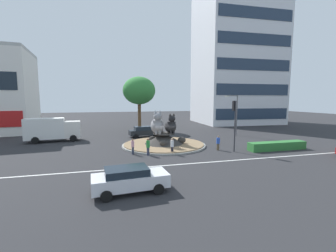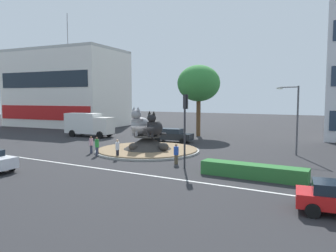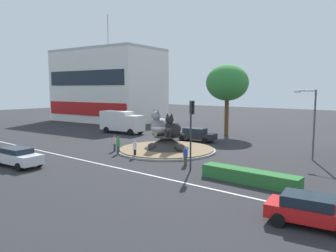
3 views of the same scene
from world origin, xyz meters
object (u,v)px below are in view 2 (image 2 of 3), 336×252
object	(u,v)px
broadleaf_tree_behind_island	(199,84)
cat_statue_black	(154,127)
traffic_light_mast	(185,117)
streetlight_arm	(295,115)
shophouse_block	(67,89)
delivery_box_truck	(88,124)
pedestrian_pink_shirt	(91,144)
hatchback_near_shophouse	(172,135)
pedestrian_blue_shirt	(176,154)
pedestrian_green_shirt	(97,146)
cat_statue_grey	(140,125)
pedestrian_white_shirt	(117,148)

from	to	relation	value
broadleaf_tree_behind_island	cat_statue_black	bearing A→B (deg)	-82.47
traffic_light_mast	streetlight_arm	size ratio (longest dim) A/B	0.87
shophouse_block	delivery_box_truck	bearing A→B (deg)	-40.98
pedestrian_pink_shirt	hatchback_near_shophouse	xyz separation A→B (m)	(2.85, 10.52, -0.03)
cat_statue_black	traffic_light_mast	bearing A→B (deg)	47.65
pedestrian_blue_shirt	pedestrian_pink_shirt	xyz separation A→B (m)	(-9.29, 0.45, 0.03)
cat_statue_black	pedestrian_pink_shirt	size ratio (longest dim) A/B	1.50
streetlight_arm	pedestrian_blue_shirt	xyz separation A→B (m)	(-7.39, -8.82, -2.84)
pedestrian_blue_shirt	broadleaf_tree_behind_island	bearing A→B (deg)	-70.41
pedestrian_blue_shirt	hatchback_near_shophouse	size ratio (longest dim) A/B	0.33
pedestrian_green_shirt	hatchback_near_shophouse	distance (m)	11.40
broadleaf_tree_behind_island	shophouse_block	bearing A→B (deg)	173.16
cat_statue_grey	pedestrian_white_shirt	distance (m)	4.64
cat_statue_grey	pedestrian_blue_shirt	xyz separation A→B (m)	(6.04, -3.76, -1.75)
pedestrian_green_shirt	traffic_light_mast	bearing A→B (deg)	168.15
shophouse_block	streetlight_arm	xyz separation A→B (m)	(42.03, -12.64, -3.26)
streetlight_arm	pedestrian_blue_shirt	distance (m)	11.85
streetlight_arm	pedestrian_green_shirt	xyz separation A→B (m)	(-15.24, -9.16, -2.77)
streetlight_arm	pedestrian_green_shirt	distance (m)	18.00
delivery_box_truck	cat_statue_black	bearing A→B (deg)	-30.76
pedestrian_pink_shirt	hatchback_near_shophouse	size ratio (longest dim) A/B	0.33
cat_statue_black	delivery_box_truck	size ratio (longest dim) A/B	0.35
shophouse_block	broadleaf_tree_behind_island	size ratio (longest dim) A/B	2.26
pedestrian_white_shirt	hatchback_near_shophouse	world-z (taller)	pedestrian_white_shirt
broadleaf_tree_behind_island	pedestrian_pink_shirt	size ratio (longest dim) A/B	5.95
cat_statue_black	pedestrian_pink_shirt	distance (m)	6.12
cat_statue_grey	streetlight_arm	world-z (taller)	streetlight_arm
broadleaf_tree_behind_island	pedestrian_green_shirt	xyz separation A→B (m)	(-1.59, -18.39, -6.21)
pedestrian_blue_shirt	pedestrian_white_shirt	size ratio (longest dim) A/B	0.95
cat_statue_grey	shophouse_block	bearing A→B (deg)	-116.31
pedestrian_green_shirt	delivery_box_truck	xyz separation A→B (m)	(-11.01, 10.58, 0.79)
pedestrian_blue_shirt	shophouse_block	bearing A→B (deg)	-31.34
pedestrian_pink_shirt	hatchback_near_shophouse	bearing A→B (deg)	-6.20
cat_statue_black	streetlight_arm	xyz separation A→B (m)	(11.77, 5.07, 1.24)
shophouse_block	cat_statue_black	bearing A→B (deg)	-35.90
cat_statue_grey	cat_statue_black	xyz separation A→B (m)	(1.66, -0.01, -0.14)
pedestrian_pink_shirt	hatchback_near_shophouse	world-z (taller)	pedestrian_pink_shirt
pedestrian_blue_shirt	hatchback_near_shophouse	world-z (taller)	hatchback_near_shophouse
pedestrian_green_shirt	pedestrian_blue_shirt	size ratio (longest dim) A/B	1.08
pedestrian_white_shirt	broadleaf_tree_behind_island	bearing A→B (deg)	124.29
pedestrian_pink_shirt	cat_statue_grey	bearing A→B (deg)	-35.52
pedestrian_green_shirt	pedestrian_white_shirt	world-z (taller)	pedestrian_green_shirt
cat_statue_black	traffic_light_mast	xyz separation A→B (m)	(5.67, -4.78, 1.33)
shophouse_block	streetlight_arm	size ratio (longest dim) A/B	3.47
delivery_box_truck	traffic_light_mast	bearing A→B (deg)	-35.84
shophouse_block	hatchback_near_shophouse	world-z (taller)	shophouse_block
cat_statue_black	broadleaf_tree_behind_island	size ratio (longest dim) A/B	0.25
shophouse_block	pedestrian_green_shirt	bearing A→B (deg)	-44.71
streetlight_arm	cat_statue_grey	bearing A→B (deg)	27.07
shophouse_block	pedestrian_green_shirt	world-z (taller)	shophouse_block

